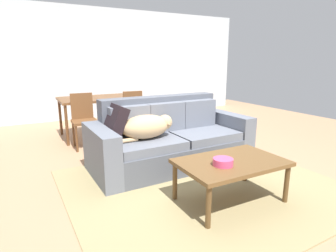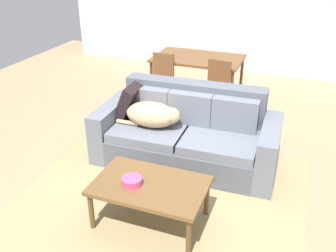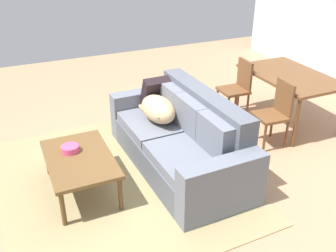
% 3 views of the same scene
% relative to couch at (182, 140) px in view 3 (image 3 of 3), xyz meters
% --- Properties ---
extents(ground_plane, '(10.00, 10.00, 0.00)m').
position_rel_couch_xyz_m(ground_plane, '(0.10, -0.18, -0.35)').
color(ground_plane, tan).
extents(area_rug, '(3.09, 2.74, 0.01)m').
position_rel_couch_xyz_m(area_rug, '(0.00, -0.83, -0.35)').
color(area_rug, '#9B8B5E').
rests_on(area_rug, ground).
extents(couch, '(2.25, 1.03, 0.94)m').
position_rel_couch_xyz_m(couch, '(0.00, 0.00, 0.00)').
color(couch, '#535862').
rests_on(couch, ground).
extents(dog_on_left_cushion, '(0.81, 0.39, 0.30)m').
position_rel_couch_xyz_m(dog_on_left_cushion, '(-0.40, -0.14, 0.27)').
color(dog_on_left_cushion, tan).
rests_on(dog_on_left_cushion, couch).
extents(throw_pillow_by_left_arm, '(0.32, 0.47, 0.48)m').
position_rel_couch_xyz_m(throw_pillow_by_left_arm, '(-0.79, 0.03, 0.32)').
color(throw_pillow_by_left_arm, black).
rests_on(throw_pillow_by_left_arm, couch).
extents(coffee_table, '(1.08, 0.69, 0.45)m').
position_rel_couch_xyz_m(coffee_table, '(0.03, -1.26, 0.05)').
color(coffee_table, brown).
rests_on(coffee_table, ground).
extents(bowl_on_coffee_table, '(0.20, 0.20, 0.07)m').
position_rel_couch_xyz_m(bowl_on_coffee_table, '(-0.12, -1.32, 0.13)').
color(bowl_on_coffee_table, '#EA4C7F').
rests_on(bowl_on_coffee_table, coffee_table).
extents(dining_table, '(1.47, 0.93, 0.75)m').
position_rel_couch_xyz_m(dining_table, '(-0.47, 1.99, 0.33)').
color(dining_table, brown).
rests_on(dining_table, ground).
extents(dining_chair_near_left, '(0.41, 0.41, 0.91)m').
position_rel_couch_xyz_m(dining_chair_near_left, '(-0.90, 1.38, 0.16)').
color(dining_chair_near_left, brown).
rests_on(dining_chair_near_left, ground).
extents(dining_chair_near_right, '(0.42, 0.42, 0.89)m').
position_rel_couch_xyz_m(dining_chair_near_right, '(0.02, 1.38, 0.14)').
color(dining_chair_near_right, brown).
rests_on(dining_chair_near_right, ground).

